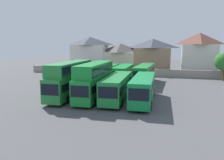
% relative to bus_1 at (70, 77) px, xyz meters
% --- Properties ---
extents(ground, '(140.00, 140.00, 0.00)m').
position_rel_bus_1_xyz_m(ground, '(5.33, 18.02, -2.81)').
color(ground, '#4C4C4F').
extents(depot_boundary_wall, '(56.00, 0.50, 1.80)m').
position_rel_bus_1_xyz_m(depot_boundary_wall, '(5.33, 23.57, -1.91)').
color(depot_boundary_wall, gray).
rests_on(depot_boundary_wall, ground).
extents(bus_1, '(3.08, 12.00, 4.98)m').
position_rel_bus_1_xyz_m(bus_1, '(0.00, 0.00, 0.00)').
color(bus_1, '#238036').
rests_on(bus_1, ground).
extents(bus_2, '(3.00, 11.39, 4.94)m').
position_rel_bus_1_xyz_m(bus_2, '(3.78, -0.18, -0.02)').
color(bus_2, '#168631').
rests_on(bus_2, ground).
extents(bus_3, '(3.28, 11.35, 3.27)m').
position_rel_bus_1_xyz_m(bus_3, '(6.89, 0.07, -0.93)').
color(bus_3, '#1C8037').
rests_on(bus_3, ground).
extents(bus_4, '(3.07, 11.51, 3.31)m').
position_rel_bus_1_xyz_m(bus_4, '(10.45, -0.03, -0.91)').
color(bus_4, '#12833E').
rests_on(bus_4, ground).
extents(bus_5, '(2.86, 10.80, 3.28)m').
position_rel_bus_1_xyz_m(bus_5, '(1.36, 13.23, -0.93)').
color(bus_5, '#198239').
rests_on(bus_5, ground).
extents(bus_6, '(2.91, 10.52, 3.38)m').
position_rel_bus_1_xyz_m(bus_6, '(4.76, 13.20, -0.87)').
color(bus_6, '#108730').
rests_on(bus_6, ground).
extents(bus_7, '(2.77, 11.62, 3.54)m').
position_rel_bus_1_xyz_m(bus_7, '(8.78, 13.69, -0.79)').
color(bus_7, '#1C8033').
rests_on(bus_7, ground).
extents(house_terrace_left, '(10.06, 6.93, 9.53)m').
position_rel_bus_1_xyz_m(house_terrace_left, '(-8.90, 30.61, 2.04)').
color(house_terrace_left, silver).
rests_on(house_terrace_left, ground).
extents(house_terrace_centre, '(8.81, 6.82, 7.72)m').
position_rel_bus_1_xyz_m(house_terrace_centre, '(-0.04, 30.65, 1.14)').
color(house_terrace_centre, beige).
rests_on(house_terrace_centre, ground).
extents(house_terrace_right, '(9.58, 7.42, 8.91)m').
position_rel_bus_1_xyz_m(house_terrace_right, '(8.58, 30.99, 1.73)').
color(house_terrace_right, '#9E7A60').
rests_on(house_terrace_right, ground).
extents(house_terrace_far_right, '(8.56, 7.90, 10.34)m').
position_rel_bus_1_xyz_m(house_terrace_far_right, '(20.00, 31.35, 2.47)').
color(house_terrace_far_right, silver).
rests_on(house_terrace_far_right, ground).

